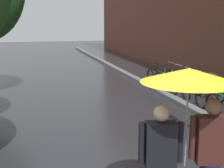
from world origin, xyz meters
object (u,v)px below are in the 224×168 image
parked_bicycle_6 (176,82)px  parked_bicycle_7 (169,79)px  parked_bicycle_3 (216,96)px  parked_bicycle_5 (186,86)px  couple_under_umbrella (187,119)px  parked_bicycle_4 (200,90)px  parked_bicycle_8 (161,76)px

parked_bicycle_6 → parked_bicycle_7: bearing=88.0°
parked_bicycle_3 → parked_bicycle_7: bearing=91.9°
parked_bicycle_3 → parked_bicycle_6: bearing=93.0°
parked_bicycle_5 → parked_bicycle_7: 1.48m
couple_under_umbrella → parked_bicycle_6: bearing=64.2°
parked_bicycle_3 → parked_bicycle_4: bearing=89.6°
parked_bicycle_6 → parked_bicycle_8: bearing=88.0°
parked_bicycle_5 → parked_bicycle_6: 0.74m
parked_bicycle_4 → parked_bicycle_7: (-0.11, 2.26, 0.00)m
parked_bicycle_3 → parked_bicycle_4: 0.93m
parked_bicycle_4 → parked_bicycle_8: bearing=91.5°
parked_bicycle_4 → parked_bicycle_5: bearing=98.0°
parked_bicycle_8 → parked_bicycle_4: bearing=-88.5°
parked_bicycle_6 → parked_bicycle_8: (0.05, 1.55, 0.00)m
couple_under_umbrella → parked_bicycle_4: bearing=57.7°
parked_bicycle_4 → couple_under_umbrella: size_ratio=0.54×
parked_bicycle_3 → parked_bicycle_8: size_ratio=1.00×
parked_bicycle_3 → parked_bicycle_7: same height
parked_bicycle_6 → parked_bicycle_3: bearing=-87.0°
parked_bicycle_5 → parked_bicycle_6: bearing=92.1°
parked_bicycle_7 → couple_under_umbrella: couple_under_umbrella is taller
parked_bicycle_5 → couple_under_umbrella: bearing=-118.4°
parked_bicycle_7 → couple_under_umbrella: size_ratio=0.55×
parked_bicycle_4 → parked_bicycle_6: (-0.14, 1.52, 0.00)m
parked_bicycle_3 → parked_bicycle_7: (-0.10, 3.19, 0.00)m
parked_bicycle_3 → parked_bicycle_8: 4.01m
parked_bicycle_4 → parked_bicycle_8: same height
parked_bicycle_3 → parked_bicycle_6: same height
parked_bicycle_6 → parked_bicycle_8: size_ratio=1.03×
parked_bicycle_4 → couple_under_umbrella: 7.02m
parked_bicycle_8 → parked_bicycle_7: bearing=-92.0°
parked_bicycle_5 → parked_bicycle_6: same height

